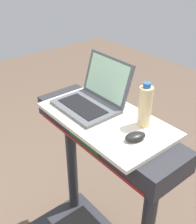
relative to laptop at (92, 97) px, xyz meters
The scene contains 4 objects.
desk_board 0.15m from the laptop, ahead, with size 0.70×0.39×0.02m, color beige.
laptop is the anchor object (origin of this frame).
computer_mouse 0.37m from the laptop, ahead, with size 0.06×0.10×0.03m, color black.
water_bottle 0.32m from the laptop, 13.50° to the left, with size 0.06×0.06×0.22m.
Camera 1 is at (0.90, -0.09, 1.82)m, focal length 45.15 mm.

